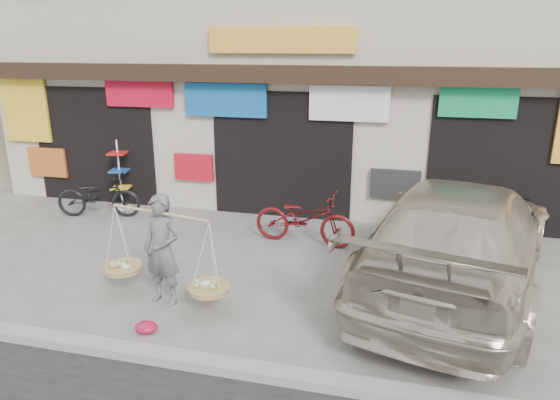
% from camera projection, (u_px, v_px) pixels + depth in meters
% --- Properties ---
extents(ground, '(70.00, 70.00, 0.00)m').
position_uv_depth(ground, '(229.00, 287.00, 7.80)').
color(ground, gray).
rests_on(ground, ground).
extents(kerb, '(70.00, 0.25, 0.12)m').
position_uv_depth(kerb, '(172.00, 358.00, 5.93)').
color(kerb, gray).
rests_on(kerb, ground).
extents(shophouse_block, '(14.00, 6.32, 7.00)m').
position_uv_depth(shophouse_block, '(309.00, 51.00, 12.71)').
color(shophouse_block, '#BDB399').
rests_on(shophouse_block, ground).
extents(street_vendor, '(2.07, 0.87, 1.64)m').
position_uv_depth(street_vendor, '(163.00, 254.00, 7.13)').
color(street_vendor, slate).
rests_on(street_vendor, ground).
extents(bike_0, '(1.90, 1.01, 0.95)m').
position_uv_depth(bike_0, '(98.00, 196.00, 10.85)').
color(bike_0, black).
rests_on(bike_0, ground).
extents(bike_2, '(1.99, 0.87, 1.02)m').
position_uv_depth(bike_2, '(304.00, 218.00, 9.35)').
color(bike_2, '#590F12').
rests_on(bike_2, ground).
extents(suv, '(3.69, 6.16, 1.67)m').
position_uv_depth(suv, '(459.00, 235.00, 7.64)').
color(suv, '#C3B49D').
rests_on(suv, ground).
extents(display_rack, '(0.45, 0.45, 1.60)m').
position_uv_depth(display_rack, '(120.00, 182.00, 11.31)').
color(display_rack, silver).
rests_on(display_rack, ground).
extents(red_bag, '(0.31, 0.25, 0.14)m').
position_uv_depth(red_bag, '(146.00, 327.00, 6.56)').
color(red_bag, '#B81137').
rests_on(red_bag, ground).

